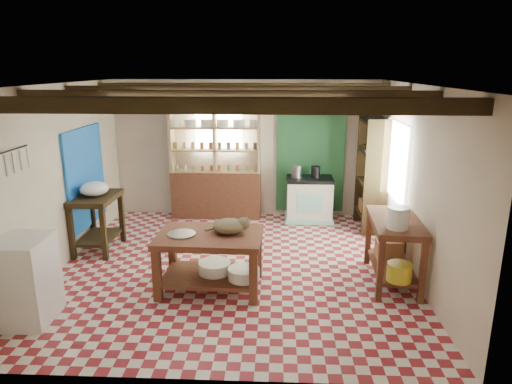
{
  "coord_description": "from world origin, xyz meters",
  "views": [
    {
      "loc": [
        0.6,
        -6.11,
        2.82
      ],
      "look_at": [
        0.31,
        0.3,
        1.06
      ],
      "focal_mm": 32.0,
      "sensor_mm": 36.0,
      "label": 1
    }
  ],
  "objects_px": {
    "right_counter": "(393,251)",
    "prep_table": "(98,223)",
    "white_cabinet": "(26,280)",
    "work_table": "(210,262)",
    "stove": "(309,199)",
    "cat": "(229,226)"
  },
  "relations": [
    {
      "from": "right_counter",
      "to": "prep_table",
      "type": "bearing_deg",
      "value": 171.69
    },
    {
      "from": "prep_table",
      "to": "white_cabinet",
      "type": "height_order",
      "value": "white_cabinet"
    },
    {
      "from": "prep_table",
      "to": "right_counter",
      "type": "relative_size",
      "value": 0.72
    },
    {
      "from": "work_table",
      "to": "stove",
      "type": "xyz_separation_m",
      "value": [
        1.47,
        2.82,
        0.04
      ]
    },
    {
      "from": "work_table",
      "to": "white_cabinet",
      "type": "bearing_deg",
      "value": -154.72
    },
    {
      "from": "prep_table",
      "to": "right_counter",
      "type": "height_order",
      "value": "prep_table"
    },
    {
      "from": "stove",
      "to": "white_cabinet",
      "type": "relative_size",
      "value": 0.86
    },
    {
      "from": "work_table",
      "to": "cat",
      "type": "xyz_separation_m",
      "value": [
        0.25,
        0.04,
        0.48
      ]
    },
    {
      "from": "white_cabinet",
      "to": "cat",
      "type": "xyz_separation_m",
      "value": [
        2.23,
        0.9,
        0.36
      ]
    },
    {
      "from": "stove",
      "to": "prep_table",
      "type": "xyz_separation_m",
      "value": [
        -3.43,
        -1.6,
        0.03
      ]
    },
    {
      "from": "right_counter",
      "to": "white_cabinet",
      "type": "bearing_deg",
      "value": -161.7
    },
    {
      "from": "stove",
      "to": "right_counter",
      "type": "bearing_deg",
      "value": -69.17
    },
    {
      "from": "right_counter",
      "to": "cat",
      "type": "relative_size",
      "value": 2.88
    },
    {
      "from": "prep_table",
      "to": "cat",
      "type": "relative_size",
      "value": 2.09
    },
    {
      "from": "work_table",
      "to": "white_cabinet",
      "type": "relative_size",
      "value": 1.35
    },
    {
      "from": "prep_table",
      "to": "white_cabinet",
      "type": "relative_size",
      "value": 0.91
    },
    {
      "from": "work_table",
      "to": "white_cabinet",
      "type": "distance_m",
      "value": 2.16
    },
    {
      "from": "work_table",
      "to": "right_counter",
      "type": "distance_m",
      "value": 2.44
    },
    {
      "from": "right_counter",
      "to": "cat",
      "type": "xyz_separation_m",
      "value": [
        -2.17,
        -0.27,
        0.41
      ]
    },
    {
      "from": "right_counter",
      "to": "cat",
      "type": "height_order",
      "value": "cat"
    },
    {
      "from": "prep_table",
      "to": "stove",
      "type": "bearing_deg",
      "value": 25.96
    },
    {
      "from": "white_cabinet",
      "to": "work_table",
      "type": "bearing_deg",
      "value": 21.03
    }
  ]
}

